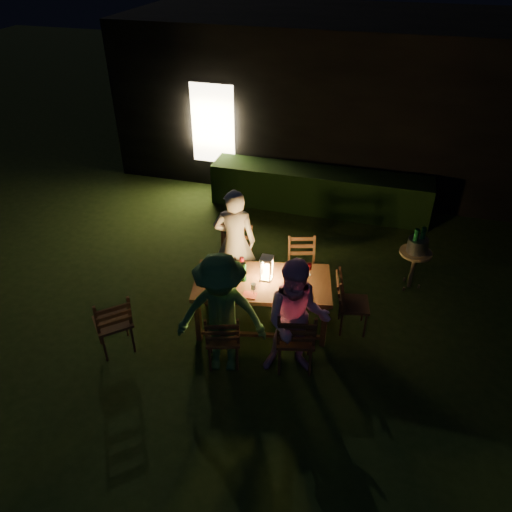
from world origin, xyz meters
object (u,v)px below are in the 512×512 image
(person_house_side, at_px, (235,242))
(chair_near_left, at_px, (224,346))
(ice_bucket, at_px, (417,245))
(bottle_bucket_b, at_px, (422,242))
(lantern, at_px, (267,269))
(person_opp_right, at_px, (297,320))
(chair_far_right, at_px, (301,277))
(chair_end, at_px, (352,312))
(side_table, at_px, (415,256))
(chair_spare, at_px, (115,332))
(person_opp_left, at_px, (221,315))
(bottle_bucket_a, at_px, (415,243))
(dining_table, at_px, (262,286))
(chair_near_right, at_px, (295,348))
(bottle_table, at_px, (244,272))
(chair_far_left, at_px, (235,272))

(person_house_side, bearing_deg, chair_near_left, 90.07)
(ice_bucket, relative_size, bottle_bucket_b, 0.94)
(chair_near_left, bearing_deg, person_house_side, 84.29)
(person_house_side, height_order, lantern, person_house_side)
(person_opp_right, bearing_deg, chair_far_right, 86.45)
(chair_near_left, xyz_separation_m, chair_end, (1.48, 1.10, -0.00))
(chair_end, relative_size, side_table, 1.43)
(chair_spare, height_order, person_opp_left, person_opp_left)
(person_opp_right, relative_size, bottle_bucket_a, 5.11)
(person_house_side, distance_m, lantern, 0.92)
(bottle_bucket_b, bearing_deg, dining_table, -143.41)
(dining_table, distance_m, ice_bucket, 2.47)
(chair_spare, height_order, person_house_side, person_house_side)
(ice_bucket, bearing_deg, person_opp_left, -133.57)
(bottle_bucket_a, bearing_deg, person_opp_left, -133.42)
(chair_near_right, relative_size, bottle_bucket_a, 3.27)
(lantern, distance_m, bottle_bucket_b, 2.46)
(bottle_table, bearing_deg, chair_near_right, -35.68)
(dining_table, xyz_separation_m, lantern, (0.04, 0.06, 0.23))
(chair_far_right, xyz_separation_m, person_opp_right, (0.24, -1.57, 0.54))
(chair_far_right, relative_size, bottle_bucket_a, 2.89)
(dining_table, height_order, chair_end, chair_end)
(chair_end, xyz_separation_m, ice_bucket, (0.78, 1.21, 0.48))
(chair_far_right, bearing_deg, chair_spare, 25.26)
(side_table, relative_size, bottle_bucket_a, 2.04)
(chair_far_left, bearing_deg, chair_far_right, -177.15)
(person_house_side, height_order, side_table, person_house_side)
(chair_near_left, height_order, person_opp_left, person_opp_left)
(side_table, bearing_deg, chair_near_left, -134.30)
(person_opp_left, distance_m, bottle_table, 0.85)
(bottle_bucket_b, bearing_deg, side_table, -141.34)
(person_house_side, height_order, bottle_table, person_house_side)
(chair_end, xyz_separation_m, person_opp_left, (-1.47, -1.15, 0.56))
(person_house_side, bearing_deg, chair_far_left, 91.37)
(chair_spare, bearing_deg, chair_far_left, 13.33)
(person_opp_left, bearing_deg, chair_spare, 172.01)
(chair_far_right, height_order, bottle_table, bottle_table)
(person_house_side, xyz_separation_m, bottle_table, (0.37, -0.76, 0.06))
(person_opp_right, relative_size, person_opp_left, 0.97)
(chair_near_left, xyz_separation_m, side_table, (2.26, 2.31, 0.29))
(lantern, bearing_deg, bottle_bucket_b, 36.02)
(dining_table, distance_m, bottle_table, 0.33)
(chair_end, bearing_deg, chair_near_right, -43.58)
(bottle_bucket_b, bearing_deg, chair_near_left, -134.43)
(chair_near_left, distance_m, lantern, 1.15)
(chair_far_right, xyz_separation_m, bottle_bucket_a, (1.56, 0.56, 0.53))
(chair_far_left, distance_m, person_opp_left, 1.67)
(chair_end, height_order, person_opp_right, person_opp_right)
(chair_end, height_order, chair_spare, chair_spare)
(person_opp_left, bearing_deg, person_house_side, 90.00)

